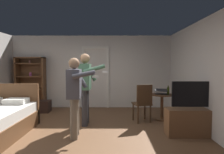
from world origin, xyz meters
The scene contains 13 objects.
ground_plane centered at (0.00, 0.00, 0.00)m, with size 6.27×6.27×0.00m, color brown.
wall_back centered at (0.00, 2.91, 1.25)m, with size 5.72×0.12×2.51m, color silver.
wall_right centered at (2.80, 0.00, 1.25)m, with size 0.12×5.94×2.51m, color silver.
doorway_frame centered at (0.15, 2.83, 1.22)m, with size 0.93×0.08×2.13m.
bookshelf centered at (-2.05, 2.68, 0.95)m, with size 0.97×0.32×1.76m.
tv_flatscreen centered at (2.44, 0.15, 0.34)m, with size 1.12×0.40×1.15m.
side_table centered at (2.09, 1.34, 0.47)m, with size 0.62×0.62×0.70m.
laptop centered at (2.05, 1.30, 0.75)m, with size 0.38×0.39×0.15m.
bottle_on_table centered at (2.23, 1.26, 0.80)m, with size 0.06×0.06×0.24m.
wooden_chair centered at (1.53, 1.08, 0.54)m, with size 0.52×0.52×0.99m.
person_blue_shirt centered at (-0.02, 0.04, 0.95)m, with size 0.65×0.61×1.63m.
person_striped_shirt centered at (0.08, 0.88, 1.04)m, with size 0.70×0.60×1.77m.
suitcase_dark centered at (-1.50, 2.15, 0.18)m, with size 0.50×0.40×0.36m, color black.
Camera 1 is at (0.76, -3.85, 1.48)m, focal length 30.83 mm.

